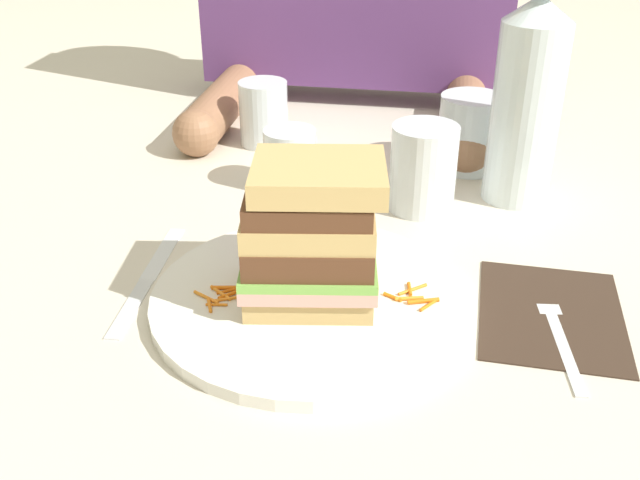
{
  "coord_description": "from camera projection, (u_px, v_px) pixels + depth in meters",
  "views": [
    {
      "loc": [
        0.1,
        -0.57,
        0.38
      ],
      "look_at": [
        0.0,
        0.01,
        0.05
      ],
      "focal_mm": 41.28,
      "sensor_mm": 36.0,
      "label": 1
    }
  ],
  "objects": [
    {
      "name": "carrot_shred_8",
      "position": [
        428.0,
        305.0,
        0.65
      ],
      "size": [
        0.02,
        0.02,
        0.0
      ],
      "primitive_type": "cylinder",
      "rotation": [
        0.0,
        1.57,
        4.09
      ],
      "color": "orange",
      "rests_on": "main_plate"
    },
    {
      "name": "empty_tumbler_1",
      "position": [
        290.0,
        159.0,
        0.88
      ],
      "size": [
        0.06,
        0.06,
        0.07
      ],
      "primitive_type": "cylinder",
      "color": "silver",
      "rests_on": "ground_plane"
    },
    {
      "name": "carrot_shred_3",
      "position": [
        206.0,
        297.0,
        0.66
      ],
      "size": [
        0.03,
        0.02,
        0.0
      ],
      "primitive_type": "cylinder",
      "rotation": [
        0.0,
        1.57,
        2.64
      ],
      "color": "orange",
      "rests_on": "main_plate"
    },
    {
      "name": "knife",
      "position": [
        146.0,
        280.0,
        0.71
      ],
      "size": [
        0.03,
        0.2,
        0.0
      ],
      "color": "silver",
      "rests_on": "ground_plane"
    },
    {
      "name": "carrot_shred_9",
      "position": [
        412.0,
        291.0,
        0.67
      ],
      "size": [
        0.03,
        0.02,
        0.0
      ],
      "primitive_type": "cylinder",
      "rotation": [
        0.0,
        1.57,
        0.71
      ],
      "color": "orange",
      "rests_on": "main_plate"
    },
    {
      "name": "carrot_shred_2",
      "position": [
        231.0,
        290.0,
        0.67
      ],
      "size": [
        0.02,
        0.02,
        0.0
      ],
      "primitive_type": "cylinder",
      "rotation": [
        0.0,
        1.57,
        3.7
      ],
      "color": "orange",
      "rests_on": "main_plate"
    },
    {
      "name": "main_plate",
      "position": [
        315.0,
        300.0,
        0.67
      ],
      "size": [
        0.29,
        0.29,
        0.01
      ],
      "primitive_type": "cylinder",
      "color": "white",
      "rests_on": "ground_plane"
    },
    {
      "name": "sandwich",
      "position": [
        315.0,
        234.0,
        0.64
      ],
      "size": [
        0.13,
        0.12,
        0.13
      ],
      "color": "tan",
      "rests_on": "main_plate"
    },
    {
      "name": "juice_glass",
      "position": [
        423.0,
        173.0,
        0.83
      ],
      "size": [
        0.07,
        0.07,
        0.1
      ],
      "color": "white",
      "rests_on": "ground_plane"
    },
    {
      "name": "carrot_shred_13",
      "position": [
        393.0,
        297.0,
        0.66
      ],
      "size": [
        0.02,
        0.01,
        0.0
      ],
      "primitive_type": "cylinder",
      "rotation": [
        0.0,
        1.57,
        5.8
      ],
      "color": "orange",
      "rests_on": "main_plate"
    },
    {
      "name": "empty_tumbler_0",
      "position": [
        470.0,
        133.0,
        0.93
      ],
      "size": [
        0.08,
        0.08,
        0.09
      ],
      "primitive_type": "cylinder",
      "color": "silver",
      "rests_on": "ground_plane"
    },
    {
      "name": "water_bottle",
      "position": [
        527.0,
        97.0,
        0.81
      ],
      "size": [
        0.08,
        0.08,
        0.27
      ],
      "color": "silver",
      "rests_on": "ground_plane"
    },
    {
      "name": "carrot_shred_0",
      "position": [
        231.0,
        294.0,
        0.66
      ],
      "size": [
        0.02,
        0.02,
        0.0
      ],
      "primitive_type": "cylinder",
      "rotation": [
        0.0,
        1.57,
        0.78
      ],
      "color": "orange",
      "rests_on": "main_plate"
    },
    {
      "name": "empty_tumbler_2",
      "position": [
        264.0,
        113.0,
        1.0
      ],
      "size": [
        0.07,
        0.07,
        0.09
      ],
      "primitive_type": "cylinder",
      "color": "silver",
      "rests_on": "ground_plane"
    },
    {
      "name": "carrot_shred_12",
      "position": [
        410.0,
        287.0,
        0.67
      ],
      "size": [
        0.01,
        0.02,
        0.0
      ],
      "primitive_type": "cylinder",
      "rotation": [
        0.0,
        1.57,
        4.86
      ],
      "color": "orange",
      "rests_on": "main_plate"
    },
    {
      "name": "ground_plane",
      "position": [
        314.0,
        293.0,
        0.69
      ],
      "size": [
        3.0,
        3.0,
        0.0
      ],
      "primitive_type": "plane",
      "color": "beige"
    },
    {
      "name": "carrot_shred_7",
      "position": [
        229.0,
        288.0,
        0.67
      ],
      "size": [
        0.03,
        0.01,
        0.0
      ],
      "primitive_type": "cylinder",
      "rotation": [
        0.0,
        1.57,
        3.32
      ],
      "color": "orange",
      "rests_on": "main_plate"
    },
    {
      "name": "carrot_shred_1",
      "position": [
        221.0,
        293.0,
        0.67
      ],
      "size": [
        0.02,
        0.02,
        0.0
      ],
      "primitive_type": "cylinder",
      "rotation": [
        0.0,
        1.57,
        2.49
      ],
      "color": "orange",
      "rests_on": "main_plate"
    },
    {
      "name": "carrot_shred_10",
      "position": [
        423.0,
        301.0,
        0.65
      ],
      "size": [
        0.03,
        0.01,
        0.0
      ],
      "primitive_type": "cylinder",
      "rotation": [
        0.0,
        1.57,
        0.34
      ],
      "color": "orange",
      "rests_on": "main_plate"
    },
    {
      "name": "carrot_shred_11",
      "position": [
        409.0,
        298.0,
        0.66
      ],
      "size": [
        0.03,
        0.01,
        0.0
      ],
      "primitive_type": "cylinder",
      "rotation": [
        0.0,
        1.57,
        3.39
      ],
      "color": "orange",
      "rests_on": "main_plate"
    },
    {
      "name": "carrot_shred_6",
      "position": [
        228.0,
        299.0,
        0.66
      ],
      "size": [
        0.03,
        0.02,
        0.0
      ],
      "primitive_type": "cylinder",
      "rotation": [
        0.0,
        1.57,
        0.45
      ],
      "color": "orange",
      "rests_on": "main_plate"
    },
    {
      "name": "carrot_shred_4",
      "position": [
        210.0,
        305.0,
        0.65
      ],
      "size": [
        0.01,
        0.02,
        0.0
      ],
      "primitive_type": "cylinder",
      "rotation": [
        0.0,
        1.57,
        1.97
      ],
      "color": "orange",
      "rests_on": "main_plate"
    },
    {
      "name": "carrot_shred_5",
      "position": [
        217.0,
        305.0,
        0.65
      ],
      "size": [
        0.02,
        0.01,
        0.0
      ],
      "primitive_type": "cylinder",
      "rotation": [
        0.0,
        1.57,
        0.14
      ],
      "color": "orange",
      "rests_on": "main_plate"
    },
    {
      "name": "fork",
      "position": [
        557.0,
        326.0,
        0.64
      ],
      "size": [
        0.03,
        0.17,
        0.0
      ],
      "color": "silver",
      "rests_on": "napkin_dark"
    },
    {
      "name": "napkin_dark",
      "position": [
        551.0,
        314.0,
        0.66
      ],
      "size": [
        0.13,
        0.17,
        0.0
      ],
      "primitive_type": "cube",
      "rotation": [
        0.0,
        0.0,
        -0.04
      ],
      "color": "#38281E",
      "rests_on": "ground_plane"
    }
  ]
}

